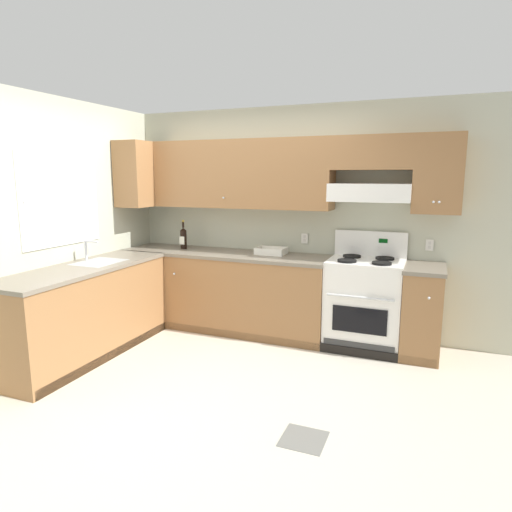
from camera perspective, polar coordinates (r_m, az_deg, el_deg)
The scene contains 9 objects.
ground_plane at distance 4.21m, azimuth -7.69°, elevation -14.84°, with size 7.04×7.04×0.00m, color beige.
floor_accent_tile at distance 3.31m, azimuth 6.14°, elevation -22.32°, with size 0.30×0.30×0.01m, color slate.
wall_back at distance 5.07m, azimuth 4.44°, elevation 6.82°, with size 4.68×0.57×2.55m.
wall_left at distance 5.00m, azimuth -22.85°, elevation 4.43°, with size 0.47×4.00×2.55m.
counter_back_run at distance 5.12m, azimuth -1.12°, elevation -4.81°, with size 3.60×0.65×0.91m.
counter_left_run at distance 4.76m, azimuth -21.04°, elevation -6.56°, with size 0.63×1.91×1.13m.
stove at distance 4.78m, azimuth 13.75°, elevation -5.87°, with size 0.76×0.62×1.20m.
wine_bottle at distance 5.44m, azimuth -9.31°, elevation 2.36°, with size 0.08×0.08×0.35m.
bowl at distance 5.01m, azimuth 1.96°, elevation 0.54°, with size 0.33×0.24×0.07m.
Camera 1 is at (1.92, -3.30, 1.78)m, focal length 31.11 mm.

